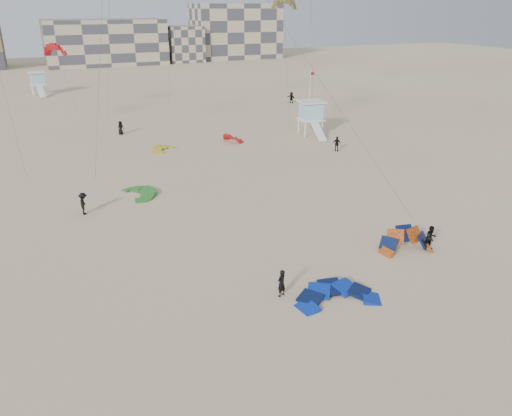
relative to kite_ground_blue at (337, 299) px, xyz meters
name	(u,v)px	position (x,y,z in m)	size (l,w,h in m)	color
ground	(278,313)	(-3.74, 0.09, 0.00)	(320.00, 320.00, 0.00)	beige
kite_ground_blue	(337,299)	(0.00, 0.00, 0.00)	(4.48, 4.63, 0.94)	#092EC6
kite_ground_orange	(406,251)	(7.69, 3.30, 0.00)	(3.90, 2.74, 2.71)	orange
kite_ground_green	(140,194)	(-6.89, 21.76, 0.00)	(3.79, 3.99, 0.70)	#258B27
kite_ground_red_far	(232,142)	(7.47, 35.70, 0.00)	(2.85, 2.49, 1.69)	red
kite_ground_yellow	(164,150)	(-1.27, 35.33, 0.00)	(3.18, 3.29, 0.79)	yellow
kitesurfer_main	(281,283)	(-2.76, 1.64, 0.85)	(0.62, 0.41, 1.69)	black
kitesurfer_b	(431,238)	(9.33, 2.82, 0.87)	(0.85, 0.66, 1.75)	black
kitesurfer_c	(84,204)	(-11.87, 19.01, 0.92)	(1.19, 0.68, 1.84)	black
kitesurfer_d	(337,144)	(16.93, 26.78, 0.87)	(1.02, 0.42, 1.74)	black
kitesurfer_e	(121,128)	(-4.51, 45.04, 0.88)	(0.86, 0.56, 1.76)	black
kitesurfer_f	(291,97)	(26.22, 55.95, 0.95)	(1.75, 0.56, 1.89)	black
kite_fly_olive	(284,4)	(16.97, 41.14, 15.75)	(5.28, 10.93, 15.97)	brown
kite_fly_red	(55,51)	(-10.45, 59.35, 9.59)	(4.65, 4.67, 9.91)	red
lifeguard_tower_near	(311,118)	(18.09, 35.02, 2.16)	(3.45, 6.17, 4.37)	white
lifeguard_tower_far	(38,83)	(-13.12, 82.51, 2.09)	(3.22, 5.88, 4.22)	white
flagpole	(310,98)	(19.46, 37.91, 4.11)	(0.64, 0.10, 7.83)	white
condo_mid	(105,42)	(6.26, 130.09, 6.00)	(32.00, 16.00, 12.00)	#BEAD8B
condo_east	(236,31)	(46.26, 132.09, 8.00)	(26.00, 14.00, 16.00)	#BEAD8B
condo_fill_right	(184,44)	(28.26, 128.09, 5.00)	(10.00, 10.00, 10.00)	#BEAD8B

